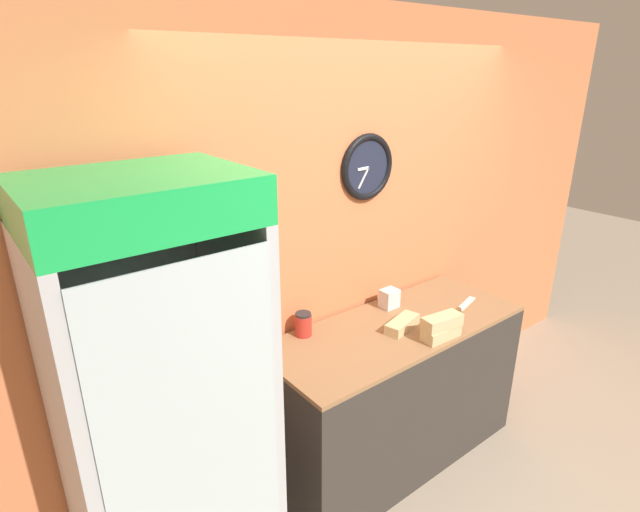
{
  "coord_description": "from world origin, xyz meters",
  "views": [
    {
      "loc": [
        -1.97,
        -0.9,
        2.36
      ],
      "look_at": [
        -0.52,
        0.96,
        1.47
      ],
      "focal_mm": 28.0,
      "sensor_mm": 36.0,
      "label": 1
    }
  ],
  "objects_px": {
    "sandwich_stack_bottom": "(441,333)",
    "napkin_dispenser": "(389,298)",
    "chefs_knife": "(460,309)",
    "sandwich_stack_middle": "(442,322)",
    "condiment_jar": "(303,324)",
    "sandwich_flat_left": "(402,324)",
    "beverage_cooler": "(156,389)"
  },
  "relations": [
    {
      "from": "beverage_cooler",
      "to": "condiment_jar",
      "type": "bearing_deg",
      "value": 13.48
    },
    {
      "from": "beverage_cooler",
      "to": "condiment_jar",
      "type": "relative_size",
      "value": 14.61
    },
    {
      "from": "condiment_jar",
      "to": "napkin_dispenser",
      "type": "distance_m",
      "value": 0.64
    },
    {
      "from": "sandwich_flat_left",
      "to": "chefs_knife",
      "type": "bearing_deg",
      "value": -7.16
    },
    {
      "from": "condiment_jar",
      "to": "napkin_dispenser",
      "type": "xyz_separation_m",
      "value": [
        0.64,
        -0.05,
        -0.01
      ]
    },
    {
      "from": "chefs_knife",
      "to": "sandwich_stack_bottom",
      "type": "bearing_deg",
      "value": -157.85
    },
    {
      "from": "beverage_cooler",
      "to": "chefs_knife",
      "type": "height_order",
      "value": "beverage_cooler"
    },
    {
      "from": "sandwich_stack_bottom",
      "to": "napkin_dispenser",
      "type": "height_order",
      "value": "napkin_dispenser"
    },
    {
      "from": "sandwich_flat_left",
      "to": "chefs_knife",
      "type": "distance_m",
      "value": 0.47
    },
    {
      "from": "sandwich_flat_left",
      "to": "napkin_dispenser",
      "type": "bearing_deg",
      "value": 59.81
    },
    {
      "from": "beverage_cooler",
      "to": "sandwich_stack_middle",
      "type": "relative_size",
      "value": 8.18
    },
    {
      "from": "sandwich_stack_middle",
      "to": "condiment_jar",
      "type": "relative_size",
      "value": 1.79
    },
    {
      "from": "sandwich_stack_middle",
      "to": "napkin_dispenser",
      "type": "distance_m",
      "value": 0.46
    },
    {
      "from": "sandwich_flat_left",
      "to": "condiment_jar",
      "type": "bearing_deg",
      "value": 149.05
    },
    {
      "from": "condiment_jar",
      "to": "sandwich_stack_middle",
      "type": "bearing_deg",
      "value": -40.83
    },
    {
      "from": "chefs_knife",
      "to": "napkin_dispenser",
      "type": "height_order",
      "value": "napkin_dispenser"
    },
    {
      "from": "beverage_cooler",
      "to": "sandwich_flat_left",
      "type": "xyz_separation_m",
      "value": [
        1.42,
        -0.08,
        -0.14
      ]
    },
    {
      "from": "sandwich_stack_middle",
      "to": "napkin_dispenser",
      "type": "height_order",
      "value": "sandwich_stack_middle"
    },
    {
      "from": "chefs_knife",
      "to": "napkin_dispenser",
      "type": "distance_m",
      "value": 0.45
    },
    {
      "from": "chefs_knife",
      "to": "condiment_jar",
      "type": "distance_m",
      "value": 1.02
    },
    {
      "from": "chefs_knife",
      "to": "condiment_jar",
      "type": "relative_size",
      "value": 2.54
    },
    {
      "from": "beverage_cooler",
      "to": "sandwich_stack_middle",
      "type": "distance_m",
      "value": 1.54
    },
    {
      "from": "sandwich_stack_middle",
      "to": "chefs_knife",
      "type": "xyz_separation_m",
      "value": [
        0.37,
        0.15,
        -0.1
      ]
    },
    {
      "from": "napkin_dispenser",
      "to": "sandwich_stack_bottom",
      "type": "bearing_deg",
      "value": -96.46
    },
    {
      "from": "beverage_cooler",
      "to": "condiment_jar",
      "type": "distance_m",
      "value": 0.95
    },
    {
      "from": "sandwich_flat_left",
      "to": "condiment_jar",
      "type": "distance_m",
      "value": 0.58
    },
    {
      "from": "sandwich_stack_middle",
      "to": "condiment_jar",
      "type": "xyz_separation_m",
      "value": [
        -0.59,
        0.51,
        -0.04
      ]
    },
    {
      "from": "sandwich_stack_middle",
      "to": "sandwich_stack_bottom",
      "type": "bearing_deg",
      "value": 0.0
    },
    {
      "from": "sandwich_flat_left",
      "to": "chefs_knife",
      "type": "height_order",
      "value": "sandwich_flat_left"
    },
    {
      "from": "sandwich_stack_middle",
      "to": "chefs_knife",
      "type": "distance_m",
      "value": 0.41
    },
    {
      "from": "sandwich_stack_bottom",
      "to": "sandwich_flat_left",
      "type": "bearing_deg",
      "value": 113.62
    },
    {
      "from": "beverage_cooler",
      "to": "sandwich_flat_left",
      "type": "distance_m",
      "value": 1.43
    }
  ]
}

